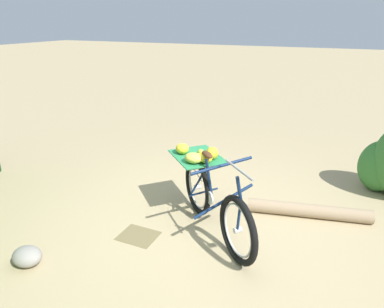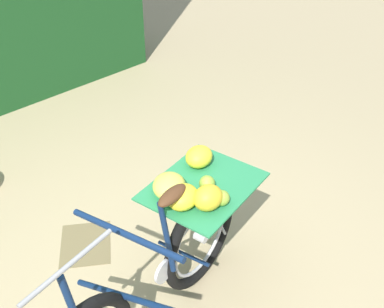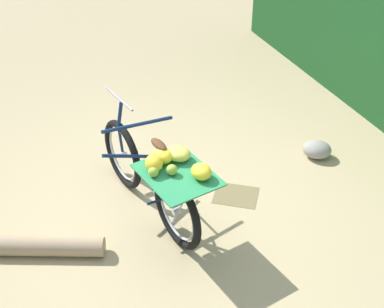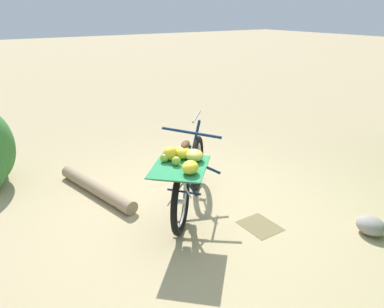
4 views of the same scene
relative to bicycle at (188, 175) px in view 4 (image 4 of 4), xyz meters
The scene contains 5 objects.
ground_plane 0.52m from the bicycle, 137.20° to the right, with size 60.00×60.00×0.00m, color tan.
bicycle is the anchor object (origin of this frame).
fallen_log 1.35m from the bicycle, 35.86° to the left, with size 0.18×0.18×1.53m, color #9E8466.
path_stone 2.06m from the bicycle, 136.67° to the right, with size 0.32×0.26×0.20m, color gray.
leaf_litter_patch 0.99m from the bicycle, 144.79° to the right, with size 0.44×0.36×0.01m, color olive.
Camera 4 is at (-3.10, 2.23, 2.28)m, focal length 34.52 mm.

